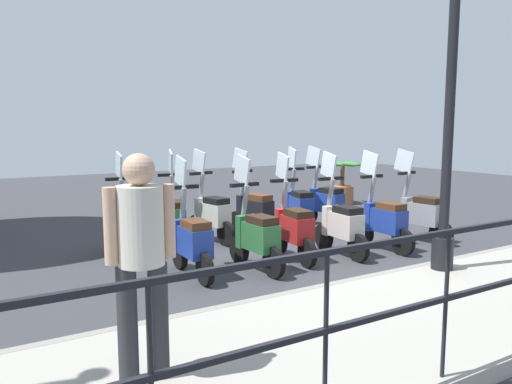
% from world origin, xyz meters
% --- Properties ---
extents(ground_plane, '(28.00, 28.00, 0.00)m').
position_xyz_m(ground_plane, '(0.00, 0.00, 0.00)').
color(ground_plane, '#38383D').
extents(promenade_walkway, '(2.20, 20.00, 0.15)m').
position_xyz_m(promenade_walkway, '(-3.15, 0.00, 0.07)').
color(promenade_walkway, '#A39E93').
rests_on(promenade_walkway, ground_plane).
extents(lamp_post_near, '(0.26, 0.90, 4.52)m').
position_xyz_m(lamp_post_near, '(-2.40, -0.64, 2.16)').
color(lamp_post_near, black).
rests_on(lamp_post_near, promenade_walkway).
extents(pedestrian_distant, '(0.34, 0.49, 1.59)m').
position_xyz_m(pedestrian_distant, '(-3.11, 3.41, 1.08)').
color(pedestrian_distant, '#28282D').
rests_on(pedestrian_distant, promenade_walkway).
extents(potted_palm, '(1.06, 0.66, 1.05)m').
position_xyz_m(potted_palm, '(2.99, -3.66, 0.45)').
color(potted_palm, '#9E5B3D').
rests_on(potted_palm, ground_plane).
extents(scooter_near_0, '(1.23, 0.46, 1.54)m').
position_xyz_m(scooter_near_0, '(-0.77, -2.10, 0.48)').
color(scooter_near_0, black).
rests_on(scooter_near_0, ground_plane).
extents(scooter_near_1, '(1.23, 0.44, 1.54)m').
position_xyz_m(scooter_near_1, '(-0.89, -1.15, 0.48)').
color(scooter_near_1, black).
rests_on(scooter_near_1, ground_plane).
extents(scooter_near_2, '(1.23, 0.44, 1.54)m').
position_xyz_m(scooter_near_2, '(-0.81, -0.36, 0.48)').
color(scooter_near_2, black).
rests_on(scooter_near_2, ground_plane).
extents(scooter_near_3, '(1.23, 0.44, 1.54)m').
position_xyz_m(scooter_near_3, '(-0.67, 0.40, 0.48)').
color(scooter_near_3, black).
rests_on(scooter_near_3, ground_plane).
extents(scooter_near_4, '(1.23, 0.44, 1.54)m').
position_xyz_m(scooter_near_4, '(-0.83, 1.12, 0.48)').
color(scooter_near_4, black).
rests_on(scooter_near_4, ground_plane).
extents(scooter_near_5, '(1.23, 0.44, 1.54)m').
position_xyz_m(scooter_near_5, '(-0.65, 1.97, 0.48)').
color(scooter_near_5, black).
rests_on(scooter_near_5, ground_plane).
extents(scooter_far_0, '(1.23, 0.46, 1.54)m').
position_xyz_m(scooter_far_0, '(1.00, -1.53, 0.48)').
color(scooter_far_0, black).
rests_on(scooter_far_0, ground_plane).
extents(scooter_far_1, '(1.22, 0.49, 1.54)m').
position_xyz_m(scooter_far_1, '(0.87, -0.81, 0.48)').
color(scooter_far_1, black).
rests_on(scooter_far_1, ground_plane).
extents(scooter_far_2, '(1.22, 0.51, 1.54)m').
position_xyz_m(scooter_far_2, '(0.94, 0.11, 0.48)').
color(scooter_far_2, black).
rests_on(scooter_far_2, ground_plane).
extents(scooter_far_3, '(1.22, 0.47, 1.54)m').
position_xyz_m(scooter_far_3, '(0.99, 0.89, 0.48)').
color(scooter_far_3, black).
rests_on(scooter_far_3, ground_plane).
extents(scooter_far_4, '(1.21, 0.52, 1.54)m').
position_xyz_m(scooter_far_4, '(0.97, 1.55, 0.48)').
color(scooter_far_4, black).
rests_on(scooter_far_4, ground_plane).
extents(scooter_far_5, '(1.23, 0.44, 1.54)m').
position_xyz_m(scooter_far_5, '(0.80, 2.38, 0.48)').
color(scooter_far_5, black).
rests_on(scooter_far_5, ground_plane).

